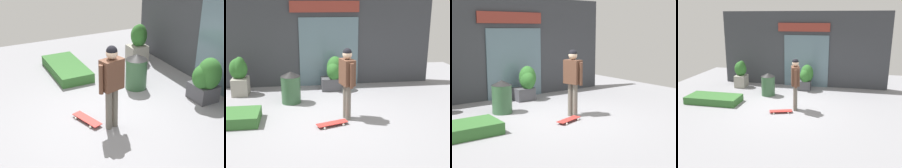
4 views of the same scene
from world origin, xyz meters
TOP-DOWN VIEW (x-y plane):
  - ground_plane at (0.00, 0.00)m, footprint 12.00×12.00m
  - building_facade at (0.01, 3.01)m, footprint 7.46×0.31m
  - skateboarder at (0.28, -0.21)m, footprint 0.36×0.60m
  - skateboard at (-0.13, -0.59)m, footprint 0.77×0.43m
  - planter_box_left at (-2.67, 2.15)m, footprint 0.54×0.58m
  - planter_box_right at (0.26, 2.24)m, footprint 0.72×0.67m
  - trash_bin at (-1.10, 1.18)m, footprint 0.56×0.56m
  - hedge_ledge at (-2.82, -0.11)m, footprint 1.96×0.90m

SIDE VIEW (x-z plane):
  - ground_plane at x=0.00m, z-range 0.00..0.00m
  - skateboard at x=-0.13m, z-range 0.02..0.10m
  - hedge_ledge at x=-2.82m, z-range 0.00..0.27m
  - trash_bin at x=-1.10m, z-range 0.00..0.92m
  - planter_box_right at x=0.26m, z-range 0.02..1.13m
  - planter_box_left at x=-2.67m, z-range 0.04..1.23m
  - skateboarder at x=0.28m, z-range 0.21..1.98m
  - building_facade at x=0.01m, z-range -0.02..3.31m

